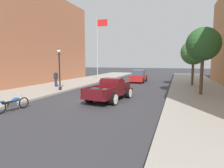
% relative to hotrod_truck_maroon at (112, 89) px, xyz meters
% --- Properties ---
extents(ground_plane, '(140.00, 140.00, 0.00)m').
position_rel_hotrod_truck_maroon_xyz_m(ground_plane, '(-0.65, -0.90, -0.75)').
color(ground_plane, '#333338').
extents(sidewalk_left, '(5.50, 64.00, 0.15)m').
position_rel_hotrod_truck_maroon_xyz_m(sidewalk_left, '(-7.90, -0.90, -0.68)').
color(sidewalk_left, '#9E998E').
rests_on(sidewalk_left, ground).
extents(sidewalk_right, '(5.50, 64.00, 0.15)m').
position_rel_hotrod_truck_maroon_xyz_m(sidewalk_right, '(6.60, -0.90, -0.68)').
color(sidewalk_right, '#9E998E').
rests_on(sidewalk_right, ground).
extents(hotrod_truck_maroon, '(2.56, 5.07, 1.58)m').
position_rel_hotrod_truck_maroon_xyz_m(hotrod_truck_maroon, '(0.00, 0.00, 0.00)').
color(hotrod_truck_maroon, '#510F14').
rests_on(hotrod_truck_maroon, ground).
extents(motorcycle_parked, '(0.62, 2.11, 0.93)m').
position_rel_hotrod_truck_maroon_xyz_m(motorcycle_parked, '(-4.23, -4.92, -0.31)').
color(motorcycle_parked, black).
rests_on(motorcycle_parked, ground).
extents(car_background_red, '(1.90, 4.32, 1.65)m').
position_rel_hotrod_truck_maroon_xyz_m(car_background_red, '(-0.44, 12.54, 0.01)').
color(car_background_red, '#AD1E1E').
rests_on(car_background_red, ground).
extents(pedestrian_sidewalk_left, '(0.53, 0.22, 1.65)m').
position_rel_hotrod_truck_maroon_xyz_m(pedestrian_sidewalk_left, '(-7.52, 3.83, 0.33)').
color(pedestrian_sidewalk_left, '#232847').
rests_on(pedestrian_sidewalk_left, sidewalk_left).
extents(street_lamp_near, '(0.50, 0.32, 3.85)m').
position_rel_hotrod_truck_maroon_xyz_m(street_lamp_near, '(-5.80, 2.01, 1.63)').
color(street_lamp_near, black).
rests_on(street_lamp_near, sidewalk_left).
extents(flagpole, '(1.74, 0.16, 9.16)m').
position_rel_hotrod_truck_maroon_xyz_m(flagpole, '(-6.97, 14.07, 5.02)').
color(flagpole, '#B2B2B7').
rests_on(flagpole, sidewalk_left).
extents(street_tree_nearest, '(2.63, 2.63, 5.32)m').
position_rel_hotrod_truck_maroon_xyz_m(street_tree_nearest, '(6.38, 3.68, 3.38)').
color(street_tree_nearest, brown).
rests_on(street_tree_nearest, sidewalk_right).
extents(street_tree_second, '(2.78, 2.78, 5.05)m').
position_rel_hotrod_truck_maroon_xyz_m(street_tree_second, '(6.14, 10.09, 3.04)').
color(street_tree_second, brown).
rests_on(street_tree_second, sidewalk_right).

